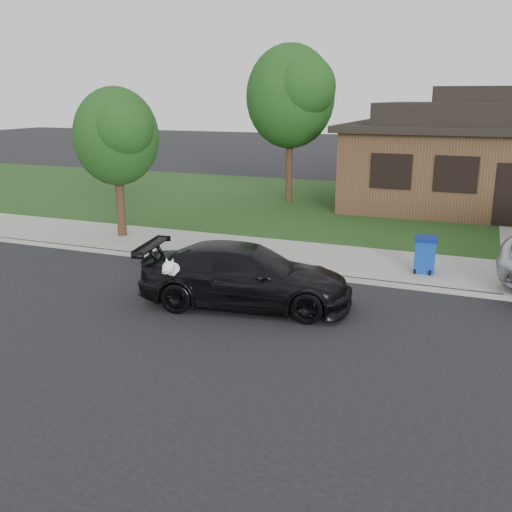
% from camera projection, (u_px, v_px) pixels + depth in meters
% --- Properties ---
extents(ground, '(120.00, 120.00, 0.00)m').
position_uv_depth(ground, '(296.00, 333.00, 10.97)').
color(ground, black).
rests_on(ground, ground).
extents(sidewalk, '(60.00, 3.00, 0.12)m').
position_uv_depth(sidewalk, '(352.00, 263.00, 15.43)').
color(sidewalk, gray).
rests_on(sidewalk, ground).
extents(curb, '(60.00, 0.12, 0.12)m').
position_uv_depth(curb, '(339.00, 278.00, 14.09)').
color(curb, gray).
rests_on(curb, ground).
extents(lawn, '(60.00, 13.00, 0.13)m').
position_uv_depth(lawn, '(396.00, 210.00, 22.59)').
color(lawn, '#193814').
rests_on(lawn, ground).
extents(sedan, '(4.83, 2.59, 1.33)m').
position_uv_depth(sedan, '(245.00, 276.00, 12.30)').
color(sedan, black).
rests_on(sedan, ground).
extents(recycling_bin, '(0.59, 0.61, 0.91)m').
position_uv_depth(recycling_bin, '(425.00, 254.00, 14.29)').
color(recycling_bin, '#0D3496').
rests_on(recycling_bin, sidewalk).
extents(house, '(12.60, 8.60, 4.65)m').
position_uv_depth(house, '(511.00, 156.00, 22.40)').
color(house, '#422B1C').
rests_on(house, ground).
extents(tree_0, '(3.78, 3.60, 6.34)m').
position_uv_depth(tree_0, '(293.00, 95.00, 22.83)').
color(tree_0, '#332114').
rests_on(tree_0, ground).
extents(tree_2, '(2.73, 2.60, 4.59)m').
position_uv_depth(tree_2, '(118.00, 135.00, 17.29)').
color(tree_2, '#332114').
rests_on(tree_2, ground).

